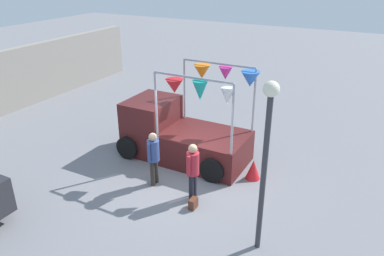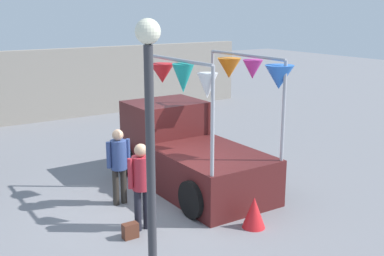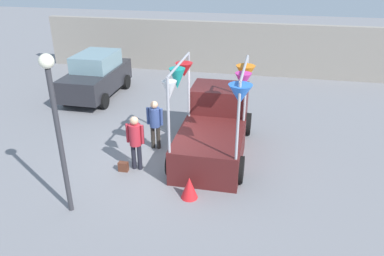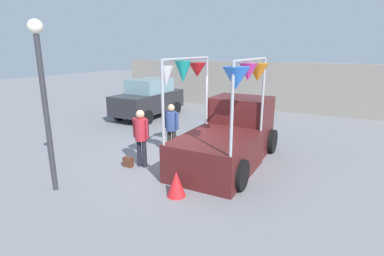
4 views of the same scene
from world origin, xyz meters
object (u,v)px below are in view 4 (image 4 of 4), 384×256
object	(u,v)px
vendor_truck	(230,133)
person_vendor	(171,124)
handbag	(128,162)
folded_kite_bundle_crimson	(176,184)
person_customer	(141,133)
parked_car	(149,98)
street_lamp	(42,83)

from	to	relation	value
vendor_truck	person_vendor	xyz separation A→B (m)	(-1.86, -0.29, 0.10)
handbag	folded_kite_bundle_crimson	size ratio (longest dim) A/B	0.47
vendor_truck	person_customer	world-z (taller)	vendor_truck
person_customer	handbag	xyz separation A→B (m)	(-0.35, -0.20, -0.86)
person_vendor	handbag	distance (m)	1.83
handbag	folded_kite_bundle_crimson	world-z (taller)	folded_kite_bundle_crimson
vendor_truck	person_customer	size ratio (longest dim) A/B	2.47
parked_car	vendor_truck	bearing A→B (deg)	-33.64
vendor_truck	person_customer	distance (m)	2.61
parked_car	folded_kite_bundle_crimson	world-z (taller)	parked_car
person_vendor	handbag	size ratio (longest dim) A/B	5.78
person_customer	handbag	size ratio (longest dim) A/B	5.92
street_lamp	person_vendor	bearing A→B (deg)	72.21
person_customer	folded_kite_bundle_crimson	distance (m)	2.20
person_vendor	folded_kite_bundle_crimson	distance (m)	2.99
street_lamp	folded_kite_bundle_crimson	distance (m)	3.71
vendor_truck	parked_car	world-z (taller)	vendor_truck
person_customer	street_lamp	world-z (taller)	street_lamp
person_vendor	folded_kite_bundle_crimson	size ratio (longest dim) A/B	2.70
vendor_truck	person_customer	bearing A→B (deg)	-141.24
person_vendor	handbag	bearing A→B (deg)	-108.58
person_customer	folded_kite_bundle_crimson	size ratio (longest dim) A/B	2.76
parked_car	handbag	world-z (taller)	parked_car
person_customer	street_lamp	distance (m)	2.83
parked_car	handbag	size ratio (longest dim) A/B	14.29
handbag	person_customer	bearing A→B (deg)	29.74
vendor_truck	street_lamp	bearing A→B (deg)	-128.22
parked_car	folded_kite_bundle_crimson	xyz separation A→B (m)	(5.47, -6.51, -0.64)
parked_car	folded_kite_bundle_crimson	bearing A→B (deg)	-49.97
vendor_truck	person_vendor	size ratio (longest dim) A/B	2.53
vendor_truck	parked_car	distance (m)	6.86
parked_car	street_lamp	bearing A→B (deg)	-70.26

